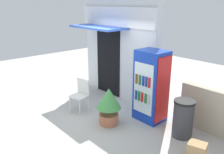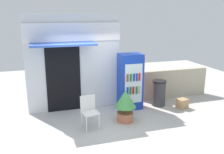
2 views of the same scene
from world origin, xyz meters
name	(u,v)px [view 2 (image 2 of 2)]	position (x,y,z in m)	size (l,w,h in m)	color
ground	(103,126)	(0.00, 0.00, 0.00)	(16.00, 16.00, 0.00)	beige
storefront_building	(73,61)	(-0.56, 1.62, 1.59)	(3.01, 1.12, 3.07)	silver
drink_cooler	(130,81)	(1.23, 1.09, 0.92)	(0.75, 0.64, 1.83)	#1438B2
plastic_chair	(89,109)	(-0.39, 0.05, 0.53)	(0.49, 0.47, 0.91)	silver
potted_plant_near_shop	(125,103)	(0.70, 0.13, 0.56)	(0.63, 0.63, 0.95)	#BC6B4C
trash_bin	(159,93)	(2.25, 1.01, 0.44)	(0.47, 0.47, 0.88)	#38383D
stone_boundary_wall	(173,83)	(3.18, 1.67, 0.53)	(2.71, 0.22, 1.06)	#B7AD93
cardboard_box	(182,103)	(2.88, 0.53, 0.16)	(0.34, 0.28, 0.32)	tan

